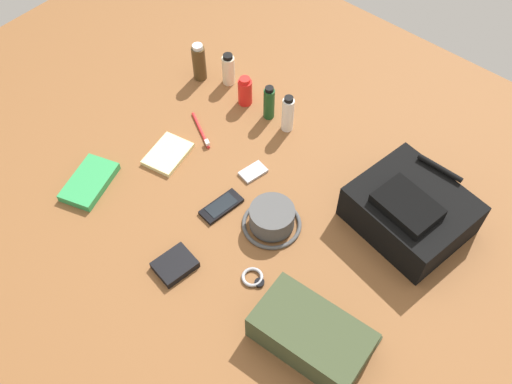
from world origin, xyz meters
TOP-DOWN VIEW (x-y plane):
  - ground_plane at (0.00, 0.00)m, footprint 2.64×2.02m
  - backpack at (0.39, 0.23)m, footprint 0.36×0.33m
  - toiletry_pouch at (0.41, -0.25)m, footprint 0.31×0.23m
  - bucket_hat at (0.10, -0.04)m, footprint 0.18×0.18m
  - cologne_bottle at (-0.51, 0.28)m, footprint 0.05×0.05m
  - lotion_bottle at (-0.42, 0.33)m, footprint 0.05×0.05m
  - sunscreen_spray at (-0.31, 0.30)m, footprint 0.05×0.05m
  - shampoo_bottle at (-0.20, 0.30)m, footprint 0.04×0.04m
  - toothpaste_tube at (-0.12, 0.30)m, footprint 0.04×0.04m
  - paperback_novel at (-0.43, -0.30)m, footprint 0.17×0.21m
  - cell_phone at (-0.06, -0.09)m, footprint 0.07×0.14m
  - media_player at (-0.08, 0.07)m, footprint 0.07×0.09m
  - wristwatch at (0.17, -0.21)m, footprint 0.07×0.06m
  - toothbrush at (-0.32, 0.09)m, footprint 0.15×0.09m
  - wallet at (-0.02, -0.33)m, footprint 0.11×0.12m
  - notepad at (-0.33, -0.05)m, footprint 0.14×0.17m

SIDE VIEW (x-z plane):
  - ground_plane at x=0.00m, z-range -0.02..0.00m
  - media_player at x=-0.08m, z-range 0.00..0.01m
  - wristwatch at x=0.17m, z-range 0.00..0.01m
  - cell_phone at x=-0.06m, z-range 0.00..0.01m
  - toothbrush at x=-0.32m, z-range 0.00..0.02m
  - notepad at x=-0.33m, z-range 0.00..0.02m
  - paperback_novel at x=-0.43m, z-range 0.00..0.02m
  - wallet at x=-0.02m, z-range 0.00..0.02m
  - bucket_hat at x=0.10m, z-range 0.00..0.07m
  - toiletry_pouch at x=0.41m, z-range 0.00..0.10m
  - sunscreen_spray at x=-0.31m, z-range 0.00..0.11m
  - lotion_bottle at x=-0.42m, z-range 0.00..0.12m
  - shampoo_bottle at x=-0.20m, z-range 0.00..0.13m
  - backpack at x=0.39m, z-range -0.01..0.15m
  - toothpaste_tube at x=-0.12m, z-range 0.00..0.14m
  - cologne_bottle at x=-0.51m, z-range 0.00..0.14m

